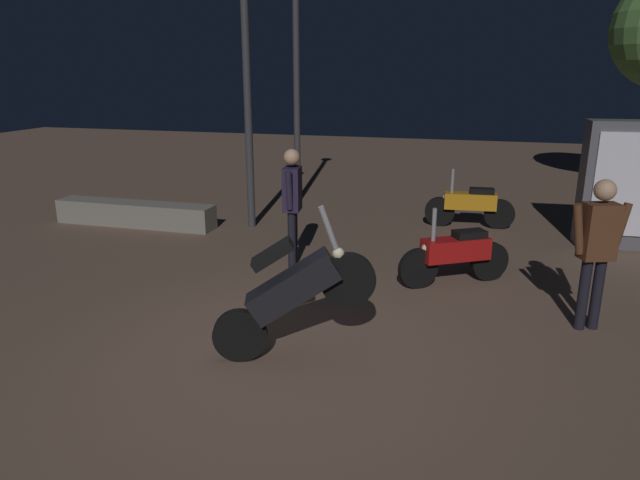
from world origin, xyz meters
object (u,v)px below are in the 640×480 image
motorcycle_black_foreground (293,292)px  motorcycle_orange_parked_right (470,205)px  streetlamp_near (247,72)px  person_bystander_far (292,197)px  streetlamp_far (296,62)px  kiosk_billboard (633,185)px  motorcycle_red_parked_left (455,254)px  person_rider_beside (598,242)px

motorcycle_black_foreground → motorcycle_orange_parked_right: size_ratio=0.98×
streetlamp_near → motorcycle_black_foreground: bearing=-63.3°
person_bystander_far → streetlamp_far: 4.84m
motorcycle_orange_parked_right → person_bystander_far: size_ratio=0.93×
motorcycle_orange_parked_right → kiosk_billboard: size_ratio=0.79×
motorcycle_orange_parked_right → streetlamp_near: 4.78m
streetlamp_far → kiosk_billboard: bearing=-15.9°
motorcycle_red_parked_left → streetlamp_near: streetlamp_near is taller
motorcycle_orange_parked_right → person_rider_beside: bearing=104.2°
person_rider_beside → motorcycle_black_foreground: bearing=-81.9°
motorcycle_red_parked_left → motorcycle_orange_parked_right: bearing=-123.6°
streetlamp_near → streetlamp_far: 2.31m
streetlamp_near → kiosk_billboard: 6.82m
motorcycle_orange_parked_right → person_rider_beside: person_rider_beside is taller
motorcycle_red_parked_left → streetlamp_near: 5.02m
person_rider_beside → person_bystander_far: size_ratio=0.98×
motorcycle_orange_parked_right → kiosk_billboard: (2.57, -0.57, 0.61)m
person_rider_beside → kiosk_billboard: (1.13, 3.63, 0.00)m
streetlamp_far → person_rider_beside: bearing=-46.1°
streetlamp_near → streetlamp_far: size_ratio=0.92×
motorcycle_orange_parked_right → person_bystander_far: (-2.53, -2.99, 0.63)m
motorcycle_red_parked_left → streetlamp_far: bearing=-81.4°
motorcycle_red_parked_left → person_rider_beside: person_rider_beside is taller
streetlamp_far → kiosk_billboard: 6.92m
motorcycle_black_foreground → streetlamp_far: bearing=88.7°
motorcycle_orange_parked_right → streetlamp_far: bearing=-22.8°
motorcycle_red_parked_left → person_rider_beside: size_ratio=0.84×
motorcycle_black_foreground → streetlamp_far: size_ratio=0.34×
motorcycle_black_foreground → person_bystander_far: size_ratio=0.92×
person_bystander_far → kiosk_billboard: 5.65m
motorcycle_black_foreground → motorcycle_orange_parked_right: 6.03m
streetlamp_far → kiosk_billboard: (6.38, -1.82, -1.98)m
streetlamp_near → kiosk_billboard: (6.57, 0.47, -1.78)m
motorcycle_red_parked_left → person_bystander_far: (-2.41, 0.15, 0.63)m
streetlamp_near → person_bystander_far: bearing=-53.0°
motorcycle_orange_parked_right → kiosk_billboard: 2.70m
person_rider_beside → kiosk_billboard: kiosk_billboard is taller
motorcycle_red_parked_left → motorcycle_orange_parked_right: (0.12, 3.14, 0.00)m
kiosk_billboard → streetlamp_near: bearing=0.2°
motorcycle_red_parked_left → kiosk_billboard: 3.77m
motorcycle_black_foreground → motorcycle_orange_parked_right: bearing=55.9°
person_bystander_far → streetlamp_far: size_ratio=0.38×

